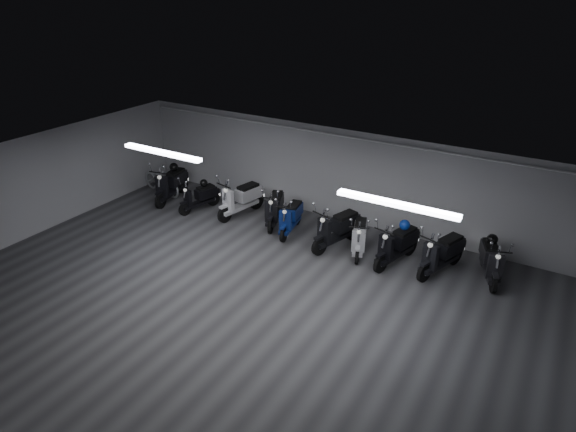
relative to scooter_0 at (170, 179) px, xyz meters
The scene contains 23 objects.
floor 6.37m from the scooter_0, 33.06° to the right, with size 14.00×10.00×0.01m, color #3B3B3E.
ceiling 6.65m from the scooter_0, 33.06° to the right, with size 14.00×10.00×0.01m, color gray.
back_wall 5.56m from the scooter_0, 16.36° to the left, with size 14.00×0.01×2.80m, color #ADADAF.
front_wall 10.00m from the scooter_0, 57.92° to the right, with size 14.00×0.01×2.80m, color #ADADAF.
left_wall 3.90m from the scooter_0, 116.31° to the right, with size 0.01×10.00×2.80m, color #ADADAF.
fluor_strip_left 3.91m from the scooter_0, 46.80° to the right, with size 2.40×0.18×0.08m, color white.
fluor_strip_right 8.88m from the scooter_0, 16.44° to the right, with size 2.40×0.18×0.08m, color white.
conduit 5.81m from the scooter_0, 15.51° to the left, with size 0.05×0.05×13.60m, color white.
scooter_0 is the anchor object (origin of this frame).
scooter_1 1.30m from the scooter_0, ahead, with size 0.54×1.61×1.20m, color black, non-canonical shape.
scooter_2 2.64m from the scooter_0, ahead, with size 0.66×1.97×1.47m, color silver, non-canonical shape.
scooter_3 3.84m from the scooter_0, ahead, with size 0.61×1.82×1.35m, color black, non-canonical shape.
scooter_4 4.53m from the scooter_0, ahead, with size 0.57×1.71×1.28m, color navy, non-canonical shape.
scooter_5 6.01m from the scooter_0, ahead, with size 0.65×1.95×1.45m, color black, non-canonical shape.
scooter_6 6.66m from the scooter_0, ahead, with size 0.57×1.70×1.27m, color #B5B4B9, non-canonical shape.
scooter_7 7.69m from the scooter_0, ahead, with size 0.63×1.89×1.41m, color black, non-canonical shape.
scooter_8 8.78m from the scooter_0, ahead, with size 0.63×1.90×1.41m, color black, non-canonical shape.
scooter_9 9.88m from the scooter_0, ahead, with size 0.59×1.76×1.31m, color black, non-canonical shape.
bicycle 0.77m from the scooter_0, 157.97° to the left, with size 0.65×1.83×1.18m, color silver.
helmet_0 1.35m from the scooter_0, ahead, with size 0.24×0.24×0.24m, color black.
helmet_1 9.81m from the scooter_0, ahead, with size 0.27×0.27×0.27m, color black.
helmet_2 7.77m from the scooter_0, ahead, with size 0.27×0.27×0.27m, color navy.
helmet_3 0.42m from the scooter_0, 101.05° to the left, with size 0.28×0.28×0.28m, color black.
Camera 1 is at (5.53, -7.27, 6.56)m, focal length 30.43 mm.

